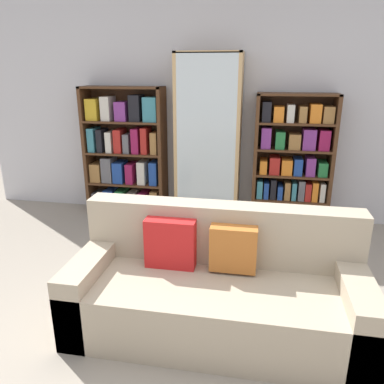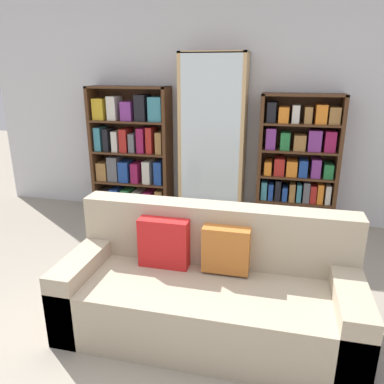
{
  "view_description": "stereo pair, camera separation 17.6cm",
  "coord_description": "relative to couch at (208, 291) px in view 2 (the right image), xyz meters",
  "views": [
    {
      "loc": [
        0.42,
        -1.74,
        1.77
      ],
      "look_at": [
        -0.17,
        1.5,
        0.68
      ],
      "focal_mm": 35.0,
      "sensor_mm": 36.0,
      "label": 1
    },
    {
      "loc": [
        0.59,
        -1.71,
        1.77
      ],
      "look_at": [
        -0.17,
        1.5,
        0.68
      ],
      "focal_mm": 35.0,
      "sensor_mm": 36.0,
      "label": 2
    }
  ],
  "objects": [
    {
      "name": "ground_plane",
      "position": [
        -0.18,
        -0.52,
        -0.3
      ],
      "size": [
        16.0,
        16.0,
        0.0
      ],
      "primitive_type": "plane",
      "color": "gray"
    },
    {
      "name": "wall_back",
      "position": [
        -0.18,
        2.25,
        1.05
      ],
      "size": [
        6.22,
        0.06,
        2.7
      ],
      "color": "silver",
      "rests_on": "ground"
    },
    {
      "name": "couch",
      "position": [
        0.0,
        0.0,
        0.0
      ],
      "size": [
        1.99,
        0.8,
        0.85
      ],
      "color": "tan",
      "rests_on": "ground"
    },
    {
      "name": "bookshelf_left",
      "position": [
        -1.38,
        2.04,
        0.46
      ],
      "size": [
        0.99,
        0.32,
        1.58
      ],
      "color": "#4C2D19",
      "rests_on": "ground"
    },
    {
      "name": "display_cabinet",
      "position": [
        -0.35,
        2.03,
        0.68
      ],
      "size": [
        0.75,
        0.36,
        1.95
      ],
      "color": "tan",
      "rests_on": "ground"
    },
    {
      "name": "bookshelf_right",
      "position": [
        0.63,
        2.05,
        0.45
      ],
      "size": [
        0.88,
        0.32,
        1.52
      ],
      "color": "#4C2D19",
      "rests_on": "ground"
    },
    {
      "name": "wine_bottle",
      "position": [
        0.18,
        0.6,
        -0.15
      ],
      "size": [
        0.09,
        0.09,
        0.36
      ],
      "color": "#143819",
      "rests_on": "ground"
    }
  ]
}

